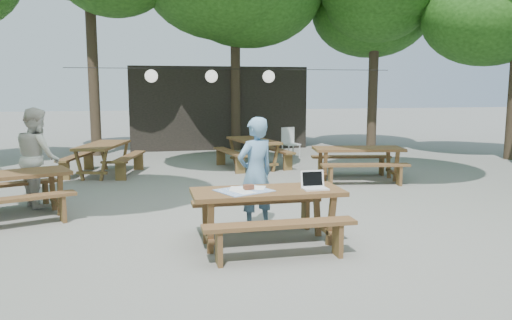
{
  "coord_description": "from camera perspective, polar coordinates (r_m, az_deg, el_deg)",
  "views": [
    {
      "loc": [
        -1.99,
        -7.64,
        2.09
      ],
      "look_at": [
        -0.43,
        -0.63,
        1.05
      ],
      "focal_mm": 35.0,
      "sensor_mm": 36.0,
      "label": 1
    }
  ],
  "objects": [
    {
      "name": "ground",
      "position": [
        8.17,
        2.02,
        -6.59
      ],
      "size": [
        80.0,
        80.0,
        0.0
      ],
      "primitive_type": "plane",
      "color": "slate",
      "rests_on": "ground"
    },
    {
      "name": "pavilion",
      "position": [
        18.32,
        -4.72,
        6.07
      ],
      "size": [
        6.0,
        3.0,
        2.8
      ],
      "primitive_type": "cube",
      "color": "black",
      "rests_on": "ground"
    },
    {
      "name": "main_picnic_table",
      "position": [
        6.72,
        1.3,
        -6.44
      ],
      "size": [
        2.0,
        1.58,
        0.75
      ],
      "color": "brown",
      "rests_on": "ground"
    },
    {
      "name": "picnic_table_nw",
      "position": [
        8.9,
        -26.92,
        -3.69
      ],
      "size": [
        2.35,
        2.16,
        0.75
      ],
      "rotation": [
        0.0,
        0.0,
        0.37
      ],
      "color": "brown",
      "rests_on": "ground"
    },
    {
      "name": "picnic_table_ne",
      "position": [
        11.57,
        11.55,
        -0.38
      ],
      "size": [
        2.14,
        1.88,
        0.75
      ],
      "rotation": [
        0.0,
        0.0,
        -0.17
      ],
      "color": "brown",
      "rests_on": "ground"
    },
    {
      "name": "picnic_table_far_w",
      "position": [
        12.62,
        -17.05,
        0.13
      ],
      "size": [
        2.01,
        2.24,
        0.75
      ],
      "rotation": [
        0.0,
        0.0,
        1.32
      ],
      "color": "brown",
      "rests_on": "ground"
    },
    {
      "name": "picnic_table_far_e",
      "position": [
        13.14,
        -0.32,
        0.81
      ],
      "size": [
        1.88,
        2.14,
        0.75
      ],
      "rotation": [
        0.0,
        0.0,
        1.74
      ],
      "color": "brown",
      "rests_on": "ground"
    },
    {
      "name": "woman",
      "position": [
        7.33,
        -0.05,
        -1.6
      ],
      "size": [
        0.72,
        0.61,
        1.68
      ],
      "primitive_type": "imported",
      "rotation": [
        0.0,
        0.0,
        3.55
      ],
      "color": "#6B9AC4",
      "rests_on": "ground"
    },
    {
      "name": "second_person",
      "position": [
        9.65,
        -23.69,
        0.33
      ],
      "size": [
        0.97,
        1.06,
        1.75
      ],
      "primitive_type": "imported",
      "rotation": [
        0.0,
        0.0,
        2.03
      ],
      "color": "white",
      "rests_on": "ground"
    },
    {
      "name": "plastic_chair",
      "position": [
        15.12,
        3.98,
        1.27
      ],
      "size": [
        0.53,
        0.53,
        0.9
      ],
      "rotation": [
        0.0,
        0.0,
        0.25
      ],
      "color": "silver",
      "rests_on": "ground"
    },
    {
      "name": "laptop",
      "position": [
        6.74,
        6.63,
        -2.76
      ],
      "size": [
        0.34,
        0.27,
        0.24
      ],
      "rotation": [
        0.0,
        0.0,
        0.03
      ],
      "color": "white",
      "rests_on": "main_picnic_table"
    },
    {
      "name": "tabletop_clutter",
      "position": [
        6.58,
        -1.27,
        -3.41
      ],
      "size": [
        0.81,
        0.76,
        0.08
      ],
      "color": "#3467B3",
      "rests_on": "main_picnic_table"
    },
    {
      "name": "paper_lanterns",
      "position": [
        13.76,
        -5.05,
        9.53
      ],
      "size": [
        9.0,
        0.34,
        0.38
      ],
      "color": "black",
      "rests_on": "ground"
    }
  ]
}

